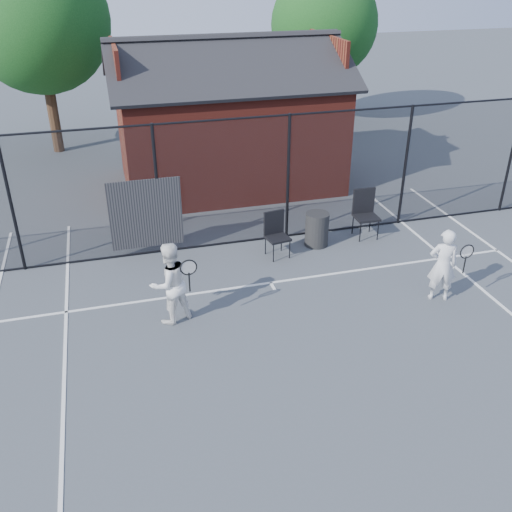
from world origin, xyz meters
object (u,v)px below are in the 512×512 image
object	(u,v)px
clubhouse	(228,129)
waste_bin	(317,229)
player_front	(443,265)
chair_right	(366,215)
chair_left	(278,236)
player_back	(170,283)

from	to	relation	value
clubhouse	waste_bin	xyz separation A→B (m)	(1.04, -4.59, -1.21)
clubhouse	player_front	size ratio (longest dim) A/B	4.28
player_front	chair_right	xyz separation A→B (m)	(-0.21, 2.95, -0.19)
clubhouse	waste_bin	distance (m)	4.86
player_front	chair_left	distance (m)	3.62
chair_left	chair_right	bearing A→B (deg)	0.02
player_back	waste_bin	bearing A→B (deg)	30.62
player_back	chair_left	bearing A→B (deg)	35.43
player_back	chair_right	size ratio (longest dim) A/B	1.40
clubhouse	waste_bin	world-z (taller)	clubhouse
player_front	clubhouse	bearing A→B (deg)	108.80
chair_right	waste_bin	distance (m)	1.30
player_front	player_back	size ratio (longest dim) A/B	0.95
player_back	chair_left	world-z (taller)	player_back
chair_left	waste_bin	xyz separation A→B (m)	(1.06, 0.31, -0.11)
waste_bin	player_back	bearing A→B (deg)	-149.38
player_front	player_back	xyz separation A→B (m)	(-5.21, 0.67, 0.04)
player_front	chair_left	world-z (taller)	player_front
player_front	player_back	distance (m)	5.25
clubhouse	chair_left	xyz separation A→B (m)	(-0.01, -4.90, -1.10)
chair_left	waste_bin	bearing A→B (deg)	6.65
chair_right	player_back	bearing A→B (deg)	-154.07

